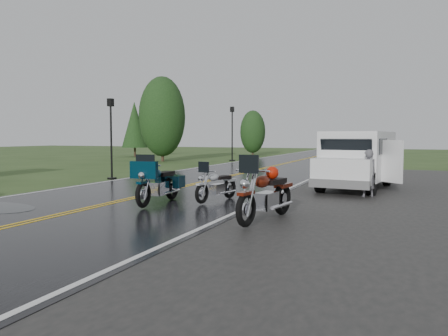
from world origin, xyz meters
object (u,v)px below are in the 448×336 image
person_at_van (368,174)px  lamp_post_near_left (111,139)px  motorcycle_red (246,195)px  motorcycle_silver (202,185)px  lamp_post_far_left (232,134)px  van_white (321,162)px  motorcycle_teal (143,184)px

person_at_van → lamp_post_near_left: (-10.98, 1.80, 1.07)m
motorcycle_red → motorcycle_silver: (-2.17, 2.48, -0.16)m
motorcycle_red → lamp_post_far_left: lamp_post_far_left is taller
van_white → motorcycle_red: bearing=-87.1°
van_white → lamp_post_near_left: size_ratio=1.50×
motorcycle_silver → van_white: van_white is taller
motorcycle_teal → person_at_van: size_ratio=1.59×
motorcycle_teal → person_at_van: 6.93m
lamp_post_far_left → motorcycle_teal: bearing=-74.4°
van_white → lamp_post_far_left: 19.22m
motorcycle_teal → motorcycle_silver: bearing=44.7°
motorcycle_silver → lamp_post_far_left: (-7.16, 20.51, 1.54)m
van_white → lamp_post_near_left: (-9.43, 1.22, 0.74)m
motorcycle_red → lamp_post_near_left: size_ratio=0.68×
van_white → motorcycle_silver: bearing=-116.6°
van_white → person_at_van: 1.68m
motorcycle_silver → lamp_post_far_left: bearing=120.3°
motorcycle_red → lamp_post_near_left: 11.90m
motorcycle_teal → lamp_post_near_left: size_ratio=0.65×
motorcycle_teal → lamp_post_far_left: bearing=101.8°
motorcycle_silver → lamp_post_near_left: 8.70m
lamp_post_near_left → lamp_post_far_left: lamp_post_far_left is taller
motorcycle_red → motorcycle_teal: size_ratio=1.05×
motorcycle_silver → lamp_post_near_left: lamp_post_near_left is taller
motorcycle_teal → van_white: 6.34m
person_at_van → lamp_post_near_left: bearing=-41.9°
motorcycle_red → motorcycle_silver: motorcycle_red is taller
motorcycle_teal → van_white: (3.64, 5.18, 0.37)m
motorcycle_red → person_at_van: size_ratio=1.66×
person_at_van → lamp_post_far_left: 20.55m
motorcycle_teal → van_white: size_ratio=0.44×
person_at_van → lamp_post_far_left: (-11.25, 17.14, 1.37)m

